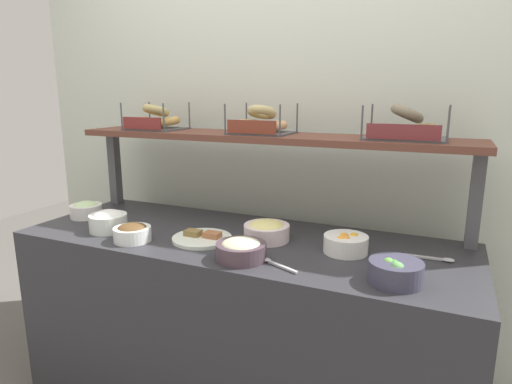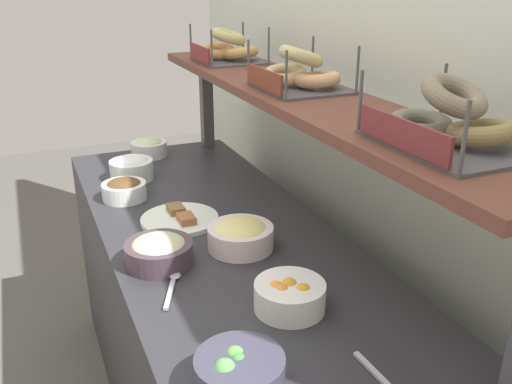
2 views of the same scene
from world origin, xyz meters
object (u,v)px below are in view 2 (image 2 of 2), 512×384
object	(u,v)px
bowl_chocolate_spread	(124,189)
bagel_basket_plain	(299,74)
serving_spoon_by_edge	(173,283)
bowl_fruit_salad	(290,296)
serving_plate_white	(180,219)
bowl_veggie_mix	(239,374)
bagel_basket_sesame	(228,49)
bagel_basket_poppy	(448,124)
bowl_tuna_salad	(159,251)
bowl_egg_salad	(241,235)
bowl_cream_cheese	(131,168)
bowl_scallion_spread	(149,147)

from	to	relation	value
bowl_chocolate_spread	bagel_basket_plain	distance (m)	0.77
bagel_basket_plain	serving_spoon_by_edge	bearing A→B (deg)	-62.18
bowl_fruit_salad	serving_plate_white	xyz separation A→B (m)	(-0.60, -0.11, -0.03)
bowl_veggie_mix	bagel_basket_plain	size ratio (longest dim) A/B	0.62
bagel_basket_sesame	bagel_basket_poppy	bearing A→B (deg)	0.70
bowl_tuna_salad	serving_spoon_by_edge	xyz separation A→B (m)	(0.13, 0.00, -0.03)
bowl_egg_salad	bagel_basket_poppy	xyz separation A→B (m)	(0.51, 0.26, 0.43)
serving_spoon_by_edge	bagel_basket_poppy	distance (m)	0.79
bowl_cream_cheese	serving_plate_white	bearing A→B (deg)	7.86
bowl_cream_cheese	serving_plate_white	distance (m)	0.46
bowl_tuna_salad	serving_plate_white	bearing A→B (deg)	152.39
bowl_tuna_salad	serving_plate_white	world-z (taller)	bowl_tuna_salad
bowl_veggie_mix	bagel_basket_sesame	size ratio (longest dim) A/B	0.66
bowl_chocolate_spread	bagel_basket_poppy	xyz separation A→B (m)	(1.03, 0.50, 0.44)
bagel_basket_plain	bowl_tuna_salad	bearing A→B (deg)	-75.03
bowl_egg_salad	bagel_basket_plain	bearing A→B (deg)	118.20
bowl_chocolate_spread	bowl_fruit_salad	xyz separation A→B (m)	(0.86, 0.23, -0.00)
bowl_cream_cheese	bagel_basket_sesame	bearing A→B (deg)	93.18
serving_spoon_by_edge	bagel_basket_sesame	distance (m)	1.10
bowl_fruit_salad	bagel_basket_sesame	xyz separation A→B (m)	(-1.08, 0.25, 0.44)
bowl_scallion_spread	bagel_basket_poppy	size ratio (longest dim) A/B	0.48
bowl_cream_cheese	bowl_fruit_salad	bearing A→B (deg)	9.07
bowl_cream_cheese	bowl_veggie_mix	world-z (taller)	bowl_cream_cheese
bowl_chocolate_spread	bowl_cream_cheese	world-z (taller)	bowl_cream_cheese
bowl_fruit_salad	bowl_veggie_mix	world-z (taller)	bowl_veggie_mix
bowl_egg_salad	bowl_scallion_spread	xyz separation A→B (m)	(-0.98, -0.05, -0.00)
bowl_veggie_mix	bowl_egg_salad	bearing A→B (deg)	157.89
bowl_tuna_salad	serving_plate_white	xyz separation A→B (m)	(-0.25, 0.13, -0.03)
serving_plate_white	bagel_basket_plain	size ratio (longest dim) A/B	0.88
bowl_egg_salad	bowl_cream_cheese	distance (m)	0.73
bagel_basket_poppy	bowl_cream_cheese	bearing A→B (deg)	-160.28
bowl_veggie_mix	serving_plate_white	bearing A→B (deg)	172.13
bowl_tuna_salad	bowl_chocolate_spread	bearing A→B (deg)	179.77
bowl_cream_cheese	bagel_basket_plain	bearing A→B (deg)	36.71
bagel_basket_poppy	bagel_basket_plain	bearing A→B (deg)	-179.27
bagel_basket_poppy	serving_spoon_by_edge	bearing A→B (deg)	-127.34
bowl_egg_salad	bowl_cream_cheese	world-z (taller)	bowl_cream_cheese
bowl_fruit_salad	serving_plate_white	size ratio (longest dim) A/B	0.68
bowl_tuna_salad	bowl_veggie_mix	bearing A→B (deg)	1.94
bowl_tuna_salad	bowl_egg_salad	xyz separation A→B (m)	(0.00, 0.25, 0.00)
bowl_egg_salad	bagel_basket_sesame	world-z (taller)	bagel_basket_sesame
bowl_veggie_mix	serving_plate_white	xyz separation A→B (m)	(-0.81, 0.11, -0.03)
bagel_basket_plain	bowl_egg_salad	bearing A→B (deg)	-61.80
serving_plate_white	bagel_basket_poppy	xyz separation A→B (m)	(0.76, 0.37, 0.47)
bowl_egg_salad	bowl_veggie_mix	bearing A→B (deg)	-22.11
bowl_fruit_salad	serving_spoon_by_edge	bearing A→B (deg)	-132.91
bagel_basket_plain	bowl_cream_cheese	bearing A→B (deg)	-143.29
bagel_basket_sesame	bowl_cream_cheese	bearing A→B (deg)	-86.82
bowl_scallion_spread	bagel_basket_poppy	bearing A→B (deg)	11.65
bowl_tuna_salad	bowl_scallion_spread	size ratio (longest dim) A/B	1.23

